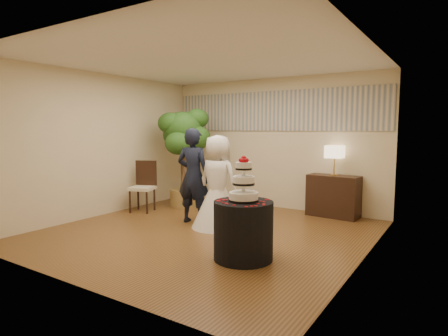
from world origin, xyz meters
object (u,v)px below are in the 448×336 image
Objects in this scene: side_chair at (142,187)px; table_lamp at (334,160)px; bride at (218,182)px; ficus_tree at (183,157)px; groom at (193,176)px; cake_table at (243,230)px; console at (333,196)px; wedding_cake at (244,179)px.

table_lamp is at bearing 6.87° from side_chair.
ficus_tree reaches higher than bride.
table_lamp is 3.21m from ficus_tree.
bride is at bearing 167.85° from groom.
ficus_tree is (-1.64, 1.07, 0.30)m from bride.
groom is at bearing 145.57° from cake_table.
bride reaches higher than cake_table.
side_chair is at bearing -1.14° from bride.
bride reaches higher than table_lamp.
console is at bearing 14.81° from ficus_tree.
groom reaches higher than cake_table.
ficus_tree reaches higher than cake_table.
console is at bearing -146.51° from groom.
cake_table is 3.46m from side_chair.
table_lamp is (0.27, 3.05, 0.72)m from cake_table.
table_lamp reaches higher than wedding_cake.
groom is 1.50m from side_chair.
cake_table is at bearing 136.31° from groom.
groom is 2.99× the size of table_lamp.
groom is 0.56m from bride.
ficus_tree reaches higher than table_lamp.
groom is 1.52m from ficus_tree.
bride is 2.42m from console.
table_lamp is at bearing 84.86° from wedding_cake.
ficus_tree is at bearing -165.19° from table_lamp.
groom is at bearing -132.44° from console.
console is at bearing 0.00° from table_lamp.
bride reaches higher than side_chair.
console is 0.93× the size of side_chair.
console is (0.27, 3.05, -0.67)m from wedding_cake.
bride is 1.54× the size of side_chair.
ficus_tree is at bearing -29.28° from bride.
groom is 1.77× the size of console.
console is at bearing 6.87° from side_chair.
table_lamp reaches higher than console.
bride is (0.55, -0.03, -0.06)m from groom.
table_lamp is (0.27, 3.05, 0.03)m from wedding_cake.
console is (1.46, 1.89, -0.40)m from bride.
table_lamp reaches higher than cake_table.
ficus_tree is (-1.09, 1.04, 0.24)m from groom.
table_lamp is 0.26× the size of ficus_tree.
table_lamp is (2.01, 1.86, 0.24)m from groom.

